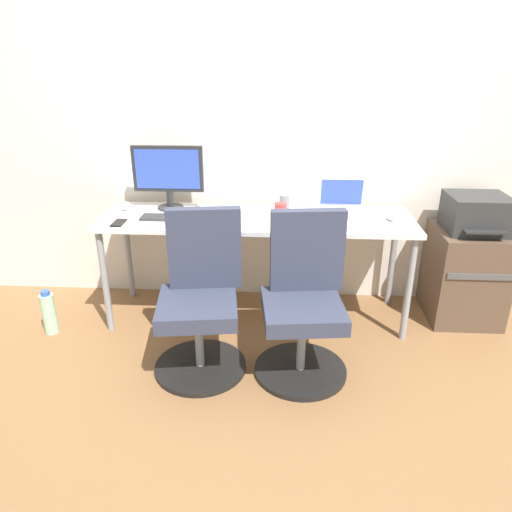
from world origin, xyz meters
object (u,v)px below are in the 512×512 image
Objects in this scene: office_chair_right at (304,304)px; desktop_monitor at (168,173)px; open_laptop at (342,204)px; printer at (476,213)px; office_chair_left at (201,301)px; water_bottle_on_floor at (49,313)px; side_cabinet at (465,274)px; coffee_mug at (281,210)px.

desktop_monitor is at bearing 140.66° from office_chair_right.
desktop_monitor is 1.55× the size of open_laptop.
office_chair_right is at bearing -149.41° from printer.
water_bottle_on_floor is at bearing 165.27° from office_chair_left.
open_laptop is at bearing 12.81° from water_bottle_on_floor.
desktop_monitor is (-0.32, 0.75, 0.57)m from office_chair_left.
desktop_monitor reaches higher than office_chair_left.
office_chair_left is at bearing -158.70° from printer.
office_chair_right is at bearing -39.34° from desktop_monitor.
water_bottle_on_floor is 1.00× the size of open_laptop.
side_cabinet is 0.44m from printer.
office_chair_right is 1.31m from desktop_monitor.
office_chair_left is at bearing -14.73° from water_bottle_on_floor.
desktop_monitor is at bearing 178.03° from side_cabinet.
printer is 4.35× the size of coffee_mug.
desktop_monitor is at bearing 178.83° from open_laptop.
printer is at bearing -3.12° from open_laptop.
open_laptop is (1.93, 0.44, 0.65)m from water_bottle_on_floor.
coffee_mug is at bearing -176.72° from printer.
desktop_monitor is 1.20m from open_laptop.
desktop_monitor reaches higher than office_chair_right.
open_laptop is (1.18, -0.02, -0.19)m from desktop_monitor.
water_bottle_on_floor is (-1.66, 0.28, -0.28)m from office_chair_right.
side_cabinet is 1.34× the size of desktop_monitor.
desktop_monitor reaches higher than open_laptop.
office_chair_left is 1.15m from water_bottle_on_floor.
side_cabinet is 1.61× the size of printer.
open_laptop is at bearing 176.95° from side_cabinet.
coffee_mug is (-0.41, -0.12, -0.01)m from open_laptop.
printer is (1.73, 0.67, 0.34)m from office_chair_left.
printer is at bearing 7.96° from water_bottle_on_floor.
open_laptop reaches higher than office_chair_left.
office_chair_left reaches higher than side_cabinet.
coffee_mug is (-1.29, -0.07, 0.46)m from side_cabinet.
printer is 2.90m from water_bottle_on_floor.
side_cabinet is at bearing 21.32° from office_chair_left.
coffee_mug is at bearing -10.74° from desktop_monitor.
water_bottle_on_floor is at bearing -172.04° from printer.
desktop_monitor is (0.75, 0.46, 0.84)m from water_bottle_on_floor.
side_cabinet reaches higher than water_bottle_on_floor.
side_cabinet is (1.14, 0.68, -0.10)m from office_chair_right.
water_bottle_on_floor is at bearing -148.42° from desktop_monitor.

